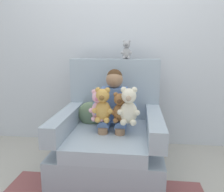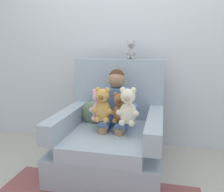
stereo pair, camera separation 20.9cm
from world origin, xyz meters
name	(u,v)px [view 2 (the right image)]	position (x,y,z in m)	size (l,w,h in m)	color
ground_plane	(110,168)	(0.00, 0.00, 0.00)	(8.00, 8.00, 0.00)	#ADA89E
back_wall	(124,38)	(0.00, 0.74, 1.30)	(6.00, 0.10, 2.60)	silver
armchair	(112,136)	(0.00, 0.07, 0.31)	(0.99, 1.02, 1.07)	#9EADBC
seated_child	(115,107)	(0.03, 0.09, 0.61)	(0.45, 0.39, 0.82)	#597AB7
plush_pink	(99,106)	(-0.10, -0.04, 0.65)	(0.18, 0.14, 0.30)	#EAA8BC
plush_cream	(128,107)	(0.19, -0.11, 0.67)	(0.20, 0.16, 0.34)	silver
plush_brown	(120,108)	(0.10, -0.06, 0.64)	(0.17, 0.14, 0.28)	brown
plush_honey	(103,106)	(-0.06, -0.07, 0.66)	(0.19, 0.16, 0.32)	gold
plush_grey_on_backrest	(131,50)	(0.13, 0.43, 1.16)	(0.12, 0.10, 0.21)	#9E9EA3
throw_pillow	(93,113)	(-0.23, 0.19, 0.50)	(0.26, 0.12, 0.26)	slate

